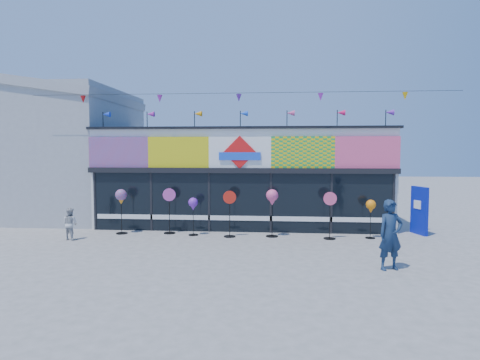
# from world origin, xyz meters

# --- Properties ---
(ground) EXTENTS (80.00, 80.00, 0.00)m
(ground) POSITION_xyz_m (0.00, 0.00, 0.00)
(ground) COLOR slate
(ground) RESTS_ON ground
(kite_shop) EXTENTS (16.00, 5.70, 5.31)m
(kite_shop) POSITION_xyz_m (0.00, 5.94, 2.05)
(kite_shop) COLOR silver
(kite_shop) RESTS_ON ground
(neighbour_building) EXTENTS (8.18, 7.20, 6.87)m
(neighbour_building) POSITION_xyz_m (-10.00, 7.00, 3.20)
(neighbour_building) COLOR #A2A5A7
(neighbour_building) RESTS_ON ground
(blue_sign) EXTENTS (0.40, 0.90, 1.81)m
(blue_sign) POSITION_xyz_m (6.80, 3.56, 0.91)
(blue_sign) COLOR #0A1AA2
(blue_sign) RESTS_ON ground
(spinner_0) EXTENTS (0.43, 0.43, 1.70)m
(spinner_0) POSITION_xyz_m (-4.46, 2.70, 1.36)
(spinner_0) COLOR black
(spinner_0) RESTS_ON ground
(spinner_1) EXTENTS (0.47, 0.44, 1.73)m
(spinner_1) POSITION_xyz_m (-2.65, 2.90, 0.92)
(spinner_1) COLOR black
(spinner_1) RESTS_ON ground
(spinner_2) EXTENTS (0.36, 0.36, 1.42)m
(spinner_2) POSITION_xyz_m (-1.68, 2.63, 1.13)
(spinner_2) COLOR black
(spinner_2) RESTS_ON ground
(spinner_3) EXTENTS (0.48, 0.43, 1.70)m
(spinner_3) POSITION_xyz_m (-0.29, 2.45, 0.90)
(spinner_3) COLOR black
(spinner_3) RESTS_ON ground
(spinner_4) EXTENTS (0.44, 0.44, 1.75)m
(spinner_4) POSITION_xyz_m (1.26, 2.62, 1.40)
(spinner_4) COLOR black
(spinner_4) RESTS_ON ground
(spinner_5) EXTENTS (0.48, 0.43, 1.69)m
(spinner_5) POSITION_xyz_m (3.32, 2.39, 0.90)
(spinner_5) COLOR black
(spinner_5) RESTS_ON ground
(spinner_6) EXTENTS (0.36, 0.36, 1.40)m
(spinner_6) POSITION_xyz_m (4.80, 2.63, 1.12)
(spinner_6) COLOR black
(spinner_6) RESTS_ON ground
(adult_man) EXTENTS (0.79, 0.64, 1.88)m
(adult_man) POSITION_xyz_m (4.44, -1.48, 0.94)
(adult_man) COLOR #172A48
(adult_man) RESTS_ON ground
(child) EXTENTS (0.63, 0.47, 1.15)m
(child) POSITION_xyz_m (-5.89, 1.47, 0.57)
(child) COLOR #B9B9B9
(child) RESTS_ON ground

